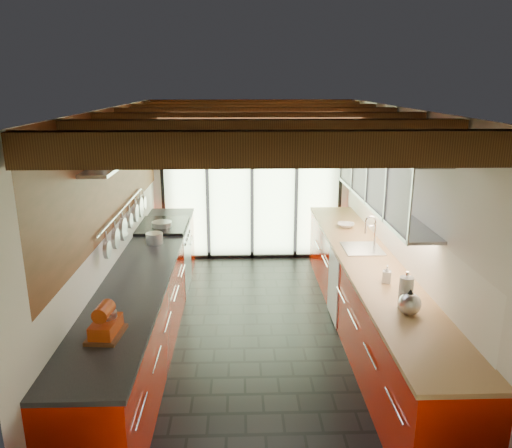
# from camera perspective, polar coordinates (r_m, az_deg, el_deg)

# --- Properties ---
(ground) EXTENTS (5.50, 5.50, 0.00)m
(ground) POSITION_cam_1_polar(r_m,az_deg,el_deg) (5.99, 0.23, -12.64)
(ground) COLOR black
(ground) RESTS_ON ground
(room_shell) EXTENTS (5.50, 5.50, 5.50)m
(room_shell) POSITION_cam_1_polar(r_m,az_deg,el_deg) (5.40, 0.25, 2.95)
(room_shell) COLOR silver
(room_shell) RESTS_ON ground
(ceiling_beams) EXTENTS (3.14, 5.06, 4.90)m
(ceiling_beams) POSITION_cam_1_polar(r_m,az_deg,el_deg) (5.65, 0.12, 11.83)
(ceiling_beams) COLOR #593316
(ceiling_beams) RESTS_ON ground
(glass_door) EXTENTS (2.95, 0.10, 2.90)m
(glass_door) POSITION_cam_1_polar(r_m,az_deg,el_deg) (8.05, -0.47, 7.32)
(glass_door) COLOR #C6EAAD
(glass_door) RESTS_ON ground
(left_counter) EXTENTS (0.68, 5.00, 0.92)m
(left_counter) POSITION_cam_1_polar(r_m,az_deg,el_deg) (5.88, -12.41, -8.60)
(left_counter) COLOR #B81400
(left_counter) RESTS_ON ground
(range_stove) EXTENTS (0.66, 0.90, 0.97)m
(range_stove) POSITION_cam_1_polar(r_m,az_deg,el_deg) (7.21, -10.40, -3.75)
(range_stove) COLOR silver
(range_stove) RESTS_ON ground
(right_counter) EXTENTS (0.68, 5.00, 0.92)m
(right_counter) POSITION_cam_1_polar(r_m,az_deg,el_deg) (5.97, 12.68, -8.25)
(right_counter) COLOR #B81400
(right_counter) RESTS_ON ground
(sink_assembly) EXTENTS (0.45, 0.52, 0.43)m
(sink_assembly) POSITION_cam_1_polar(r_m,az_deg,el_deg) (6.15, 12.18, -2.48)
(sink_assembly) COLOR silver
(sink_assembly) RESTS_ON right_counter
(upper_cabinets_right) EXTENTS (0.34, 3.00, 3.00)m
(upper_cabinets_right) POSITION_cam_1_polar(r_m,az_deg,el_deg) (5.88, 14.27, 5.49)
(upper_cabinets_right) COLOR silver
(upper_cabinets_right) RESTS_ON ground
(left_wall_fixtures) EXTENTS (0.28, 2.60, 0.96)m
(left_wall_fixtures) POSITION_cam_1_polar(r_m,az_deg,el_deg) (5.80, -14.60, 4.65)
(left_wall_fixtures) COLOR silver
(left_wall_fixtures) RESTS_ON ground
(stand_mixer) EXTENTS (0.21, 0.33, 0.29)m
(stand_mixer) POSITION_cam_1_polar(r_m,az_deg,el_deg) (4.20, -16.78, -10.72)
(stand_mixer) COLOR #B4390E
(stand_mixer) RESTS_ON left_counter
(pot_large) EXTENTS (0.22, 0.22, 0.13)m
(pot_large) POSITION_cam_1_polar(r_m,az_deg,el_deg) (6.35, -11.53, -1.61)
(pot_large) COLOR silver
(pot_large) RESTS_ON left_counter
(pot_small) EXTENTS (0.33, 0.33, 0.11)m
(pot_small) POSITION_cam_1_polar(r_m,az_deg,el_deg) (6.94, -10.70, -0.17)
(pot_small) COLOR silver
(pot_small) RESTS_ON left_counter
(cutting_board) EXTENTS (0.28, 0.37, 0.03)m
(cutting_board) POSITION_cam_1_polar(r_m,az_deg,el_deg) (4.23, -16.72, -12.01)
(cutting_board) COLOR brown
(cutting_board) RESTS_ON left_counter
(kettle) EXTENTS (0.24, 0.27, 0.24)m
(kettle) POSITION_cam_1_polar(r_m,az_deg,el_deg) (4.58, 17.16, -8.56)
(kettle) COLOR silver
(kettle) RESTS_ON right_counter
(paper_towel) EXTENTS (0.15, 0.15, 0.34)m
(paper_towel) POSITION_cam_1_polar(r_m,az_deg,el_deg) (4.67, 16.75, -7.53)
(paper_towel) COLOR white
(paper_towel) RESTS_ON right_counter
(soap_bottle) EXTENTS (0.10, 0.10, 0.18)m
(soap_bottle) POSITION_cam_1_polar(r_m,az_deg,el_deg) (5.19, 14.73, -5.55)
(soap_bottle) COLOR silver
(soap_bottle) RESTS_ON right_counter
(bowl) EXTENTS (0.27, 0.27, 0.06)m
(bowl) POSITION_cam_1_polar(r_m,az_deg,el_deg) (7.03, 10.23, -0.14)
(bowl) COLOR silver
(bowl) RESTS_ON right_counter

